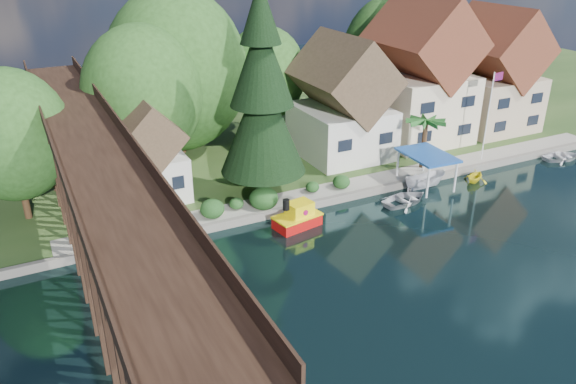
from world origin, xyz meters
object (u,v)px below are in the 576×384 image
palm_tree (426,123)px  tugboat (298,217)px  boat_white_b (562,155)px  boat_canopy (425,174)px  boat_yellow (475,175)px  house_right (492,78)px  boat_white_a (406,198)px  house_center (420,80)px  flagpole (490,107)px  conifer (262,98)px  trestle_bridge (100,199)px  shed (149,157)px  house_left (342,106)px

palm_tree → tugboat: size_ratio=1.27×
boat_white_b → boat_canopy: bearing=97.5°
tugboat → boat_yellow: bearing=1.3°
house_right → palm_tree: (-13.40, -6.12, -1.18)m
house_right → tugboat: bearing=-160.0°
boat_white_a → boat_white_b: size_ratio=1.06×
palm_tree → boat_white_b: 14.88m
house_center → flagpole: 7.77m
tugboat → boat_yellow: 17.20m
conifer → palm_tree: conifer is taller
house_right → boat_yellow: (-10.52, -9.68, -5.14)m
house_center → flagpole: bearing=-75.7°
house_right → tugboat: house_right is taller
boat_canopy → trestle_bridge: bearing=-175.6°
palm_tree → boat_yellow: palm_tree is taller
house_center → shed: (-27.00, -2.00, -2.59)m
house_left → boat_canopy: 10.04m
house_left → boat_yellow: (7.48, -9.68, -4.50)m
house_left → boat_canopy: (2.72, -8.87, -3.82)m
house_center → boat_canopy: house_center is taller
conifer → shed: bearing=157.7°
trestle_bridge → palm_tree: 28.01m
house_left → palm_tree: (4.60, -6.12, -0.54)m
trestle_bridge → flagpole: size_ratio=5.53×
house_left → shed: 18.11m
flagpole → conifer: bearing=174.1°
boat_white_b → house_center: bearing=53.2°
boat_white_b → flagpole: bearing=81.5°
boat_white_b → tugboat: bearing=100.8°
trestle_bridge → palm_tree: bearing=9.7°
conifer → boat_yellow: (17.49, -4.90, -7.63)m
house_left → boat_white_b: size_ratio=2.87×
house_right → shed: (-36.00, -1.50, -1.95)m
shed → tugboat: bearing=-45.9°
tugboat → boat_white_a: 9.36m
trestle_bridge → house_right: size_ratio=3.55×
trestle_bridge → boat_yellow: size_ratio=18.32×
palm_tree → house_center: bearing=56.4°
house_right → boat_white_b: 10.87m
house_left → boat_white_b: bearing=-27.0°
flagpole → tugboat: bearing=-171.4°
house_right → conifer: size_ratio=0.77×
house_left → conifer: conifer is taller
shed → tugboat: 12.31m
house_left → tugboat: size_ratio=2.98×
house_left → palm_tree: size_ratio=2.35×
house_left → boat_yellow: bearing=-52.3°
house_left → tugboat: house_left is taller
house_left → palm_tree: 7.67m
house_right → tugboat: size_ratio=3.37×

